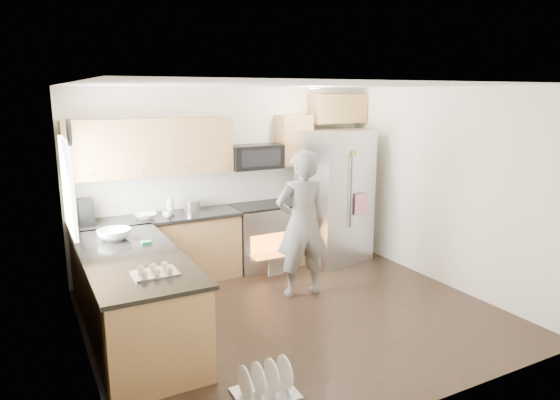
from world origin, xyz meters
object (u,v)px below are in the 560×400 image
dish_rack (265,387)px  stove_range (259,222)px  person (302,224)px  refrigerator (335,196)px

dish_rack → stove_range: bearing=65.4°
stove_range → person: 1.23m
refrigerator → stove_range: bearing=158.1°
person → dish_rack: size_ratio=3.54×
stove_range → person: size_ratio=0.97×
stove_range → refrigerator: size_ratio=0.90×
person → stove_range: bearing=-81.6°
stove_range → refrigerator: bearing=-11.9°
stove_range → person: (0.02, -1.20, 0.25)m
refrigerator → dish_rack: 3.81m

